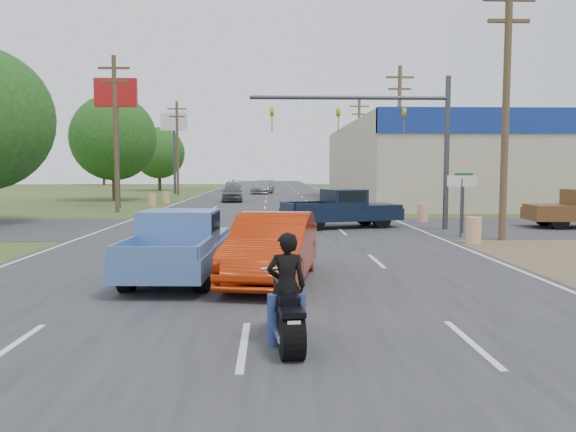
{
  "coord_description": "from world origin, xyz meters",
  "views": [
    {
      "loc": [
        0.43,
        -8.57,
        2.76
      ],
      "look_at": [
        0.98,
        9.06,
        1.3
      ],
      "focal_mm": 35.0,
      "sensor_mm": 36.0,
      "label": 1
    }
  ],
  "objects_px": {
    "distant_car_white": "(233,183)",
    "red_convertible": "(273,248)",
    "blue_pickup": "(180,244)",
    "motorcycle": "(287,316)",
    "rider": "(287,293)",
    "navy_pickup": "(344,208)",
    "distant_car_grey": "(232,193)",
    "distant_car_silver": "(262,187)"
  },
  "relations": [
    {
      "from": "red_convertible",
      "to": "distant_car_white",
      "type": "relative_size",
      "value": 1.14
    },
    {
      "from": "red_convertible",
      "to": "distant_car_grey",
      "type": "xyz_separation_m",
      "value": [
        -3.35,
        34.68,
        -0.09
      ]
    },
    {
      "from": "red_convertible",
      "to": "blue_pickup",
      "type": "xyz_separation_m",
      "value": [
        -2.36,
        0.55,
        0.04
      ]
    },
    {
      "from": "red_convertible",
      "to": "navy_pickup",
      "type": "distance_m",
      "value": 13.2
    },
    {
      "from": "rider",
      "to": "motorcycle",
      "type": "bearing_deg",
      "value": 90.0
    },
    {
      "from": "motorcycle",
      "to": "rider",
      "type": "relative_size",
      "value": 1.3
    },
    {
      "from": "red_convertible",
      "to": "navy_pickup",
      "type": "height_order",
      "value": "navy_pickup"
    },
    {
      "from": "red_convertible",
      "to": "motorcycle",
      "type": "distance_m",
      "value": 5.17
    },
    {
      "from": "motorcycle",
      "to": "blue_pickup",
      "type": "bearing_deg",
      "value": 108.67
    },
    {
      "from": "distant_car_white",
      "to": "red_convertible",
      "type": "bearing_deg",
      "value": 96.58
    },
    {
      "from": "blue_pickup",
      "to": "distant_car_grey",
      "type": "bearing_deg",
      "value": 94.5
    },
    {
      "from": "navy_pickup",
      "to": "distant_car_white",
      "type": "relative_size",
      "value": 1.33
    },
    {
      "from": "distant_car_silver",
      "to": "distant_car_white",
      "type": "relative_size",
      "value": 1.2
    },
    {
      "from": "motorcycle",
      "to": "distant_car_white",
      "type": "relative_size",
      "value": 0.5
    },
    {
      "from": "motorcycle",
      "to": "navy_pickup",
      "type": "bearing_deg",
      "value": 74.29
    },
    {
      "from": "red_convertible",
      "to": "distant_car_grey",
      "type": "bearing_deg",
      "value": 104.83
    },
    {
      "from": "navy_pickup",
      "to": "distant_car_silver",
      "type": "relative_size",
      "value": 1.11
    },
    {
      "from": "blue_pickup",
      "to": "distant_car_white",
      "type": "bearing_deg",
      "value": 95.54
    },
    {
      "from": "red_convertible",
      "to": "motorcycle",
      "type": "bearing_deg",
      "value": -78.47
    },
    {
      "from": "distant_car_silver",
      "to": "motorcycle",
      "type": "bearing_deg",
      "value": -80.09
    },
    {
      "from": "rider",
      "to": "blue_pickup",
      "type": "distance_m",
      "value": 6.2
    },
    {
      "from": "blue_pickup",
      "to": "navy_pickup",
      "type": "xyz_separation_m",
      "value": [
        5.79,
        12.2,
        0.05
      ]
    },
    {
      "from": "blue_pickup",
      "to": "navy_pickup",
      "type": "height_order",
      "value": "navy_pickup"
    },
    {
      "from": "rider",
      "to": "distant_car_grey",
      "type": "height_order",
      "value": "rider"
    },
    {
      "from": "red_convertible",
      "to": "blue_pickup",
      "type": "bearing_deg",
      "value": 176.14
    },
    {
      "from": "rider",
      "to": "navy_pickup",
      "type": "distance_m",
      "value": 18.14
    },
    {
      "from": "motorcycle",
      "to": "rider",
      "type": "height_order",
      "value": "rider"
    },
    {
      "from": "motorcycle",
      "to": "rider",
      "type": "bearing_deg",
      "value": 90.0
    },
    {
      "from": "rider",
      "to": "navy_pickup",
      "type": "height_order",
      "value": "navy_pickup"
    },
    {
      "from": "rider",
      "to": "distant_car_grey",
      "type": "distance_m",
      "value": 39.94
    },
    {
      "from": "rider",
      "to": "distant_car_white",
      "type": "relative_size",
      "value": 0.38
    },
    {
      "from": "rider",
      "to": "distant_car_white",
      "type": "xyz_separation_m",
      "value": [
        -6.05,
        79.68,
        -0.23
      ]
    },
    {
      "from": "red_convertible",
      "to": "blue_pickup",
      "type": "height_order",
      "value": "blue_pickup"
    },
    {
      "from": "navy_pickup",
      "to": "distant_car_grey",
      "type": "relative_size",
      "value": 1.36
    },
    {
      "from": "motorcycle",
      "to": "navy_pickup",
      "type": "relative_size",
      "value": 0.37
    },
    {
      "from": "navy_pickup",
      "to": "motorcycle",
      "type": "bearing_deg",
      "value": -26.88
    },
    {
      "from": "navy_pickup",
      "to": "distant_car_grey",
      "type": "distance_m",
      "value": 22.96
    },
    {
      "from": "rider",
      "to": "distant_car_grey",
      "type": "bearing_deg",
      "value": -90.38
    },
    {
      "from": "red_convertible",
      "to": "rider",
      "type": "height_order",
      "value": "rider"
    },
    {
      "from": "rider",
      "to": "distant_car_white",
      "type": "bearing_deg",
      "value": -91.12
    },
    {
      "from": "red_convertible",
      "to": "motorcycle",
      "type": "xyz_separation_m",
      "value": [
        0.2,
        -5.16,
        -0.34
      ]
    },
    {
      "from": "blue_pickup",
      "to": "distant_car_white",
      "type": "height_order",
      "value": "blue_pickup"
    }
  ]
}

